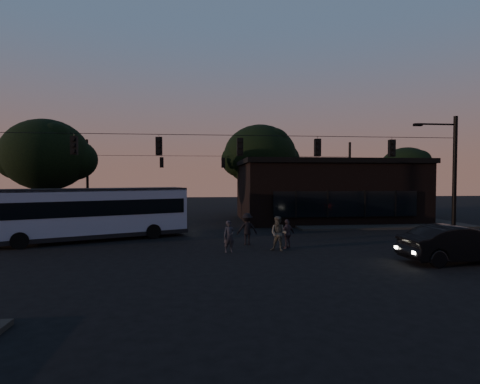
{
  "coord_description": "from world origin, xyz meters",
  "views": [
    {
      "loc": [
        -2.2,
        -17.05,
        3.74
      ],
      "look_at": [
        0.0,
        4.0,
        3.0
      ],
      "focal_mm": 28.0,
      "sensor_mm": 36.0,
      "label": 1
    }
  ],
  "objects": [
    {
      "name": "ground",
      "position": [
        0.0,
        0.0,
        0.0
      ],
      "size": [
        120.0,
        120.0,
        0.0
      ],
      "primitive_type": "plane",
      "color": "black",
      "rests_on": "ground"
    },
    {
      "name": "sidewalk_far_right",
      "position": [
        12.0,
        14.0,
        0.07
      ],
      "size": [
        14.0,
        10.0,
        0.15
      ],
      "primitive_type": "cube",
      "color": "black",
      "rests_on": "ground"
    },
    {
      "name": "sidewalk_far_left",
      "position": [
        -14.0,
        14.0,
        0.07
      ],
      "size": [
        14.0,
        10.0,
        0.15
      ],
      "primitive_type": "cube",
      "color": "black",
      "rests_on": "ground"
    },
    {
      "name": "building",
      "position": [
        9.0,
        15.97,
        2.71
      ],
      "size": [
        15.4,
        10.41,
        5.4
      ],
      "color": "black",
      "rests_on": "ground"
    },
    {
      "name": "tree_behind",
      "position": [
        4.0,
        22.0,
        6.19
      ],
      "size": [
        7.6,
        7.6,
        9.43
      ],
      "color": "black",
      "rests_on": "ground"
    },
    {
      "name": "tree_right",
      "position": [
        18.0,
        18.0,
        4.63
      ],
      "size": [
        5.2,
        5.2,
        6.86
      ],
      "color": "black",
      "rests_on": "ground"
    },
    {
      "name": "tree_left",
      "position": [
        -14.0,
        13.0,
        5.57
      ],
      "size": [
        6.4,
        6.4,
        8.3
      ],
      "color": "black",
      "rests_on": "ground"
    },
    {
      "name": "signal_rig_near",
      "position": [
        0.0,
        4.0,
        4.45
      ],
      "size": [
        26.24,
        0.3,
        7.5
      ],
      "color": "black",
      "rests_on": "ground"
    },
    {
      "name": "signal_rig_far",
      "position": [
        0.0,
        20.0,
        4.2
      ],
      "size": [
        26.24,
        0.3,
        7.5
      ],
      "color": "black",
      "rests_on": "ground"
    },
    {
      "name": "bus",
      "position": [
        -8.73,
        6.53,
        1.77
      ],
      "size": [
        11.34,
        6.81,
        3.16
      ],
      "rotation": [
        0.0,
        0.0,
        0.41
      ],
      "color": "#888DAE",
      "rests_on": "ground"
    },
    {
      "name": "car",
      "position": [
        9.19,
        -1.59,
        0.83
      ],
      "size": [
        5.15,
        2.02,
        1.67
      ],
      "primitive_type": "imported",
      "rotation": [
        0.0,
        0.0,
        1.62
      ],
      "color": "black",
      "rests_on": "ground"
    },
    {
      "name": "pedestrian_a",
      "position": [
        -0.78,
        1.85,
        0.81
      ],
      "size": [
        0.66,
        0.5,
        1.62
      ],
      "primitive_type": "imported",
      "rotation": [
        0.0,
        0.0,
        0.21
      ],
      "color": "black",
      "rests_on": "ground"
    },
    {
      "name": "pedestrian_b",
      "position": [
        1.79,
        1.93,
        0.9
      ],
      "size": [
        1.09,
        1.0,
        1.81
      ],
      "primitive_type": "imported",
      "rotation": [
        0.0,
        0.0,
        -0.45
      ],
      "color": "#3C3C37",
      "rests_on": "ground"
    },
    {
      "name": "pedestrian_c",
      "position": [
        2.41,
        2.58,
        0.79
      ],
      "size": [
        0.99,
        0.82,
        1.58
      ],
      "primitive_type": "imported",
      "rotation": [
        0.0,
        0.0,
        3.71
      ],
      "color": "#2D252D",
      "rests_on": "ground"
    },
    {
      "name": "pedestrian_d",
      "position": [
        0.4,
        3.93,
        0.9
      ],
      "size": [
        1.19,
        0.72,
        1.8
      ],
      "primitive_type": "imported",
      "rotation": [
        0.0,
        0.0,
        3.19
      ],
      "color": "black",
      "rests_on": "ground"
    }
  ]
}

